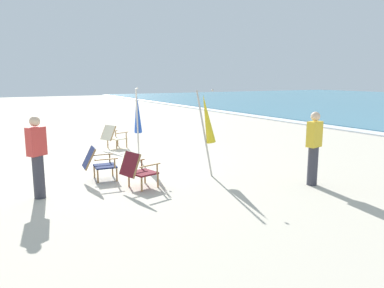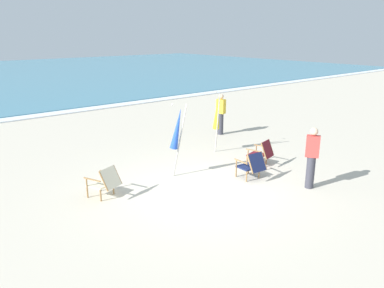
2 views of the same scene
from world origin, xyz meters
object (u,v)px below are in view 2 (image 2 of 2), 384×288
beach_chair_back_left (262,152)px  beach_chair_far_center (105,181)px  beach_chair_front_right (252,165)px  umbrella_furled_blue (177,129)px  person_by_waterline (221,114)px  umbrella_furled_yellow (217,113)px  person_near_chairs (312,157)px

beach_chair_back_left → beach_chair_far_center: size_ratio=0.91×
beach_chair_front_right → umbrella_furled_blue: (-1.40, 1.54, 0.94)m
beach_chair_back_left → person_by_waterline: size_ratio=0.50×
beach_chair_front_right → beach_chair_far_center: (-3.68, 1.52, -0.00)m
beach_chair_back_left → umbrella_furled_yellow: size_ratio=0.39×
umbrella_furled_yellow → person_by_waterline: 2.49m
person_near_chairs → person_by_waterline: same height
beach_chair_front_right → person_near_chairs: 1.60m
person_by_waterline → beach_chair_front_right: bearing=-123.7°
beach_chair_far_center → person_near_chairs: bearing=-33.1°
person_by_waterline → umbrella_furled_blue: bearing=-148.5°
umbrella_furled_blue → person_near_chairs: 3.64m
umbrella_furled_yellow → person_near_chairs: bearing=-92.8°
person_near_chairs → umbrella_furled_yellow: bearing=87.2°
beach_chair_front_right → beach_chair_back_left: (1.07, 0.56, 0.00)m
beach_chair_front_right → beach_chair_back_left: bearing=27.5°
beach_chair_far_center → umbrella_furled_blue: bearing=0.5°
umbrella_furled_yellow → person_near_chairs: 3.80m
beach_chair_back_left → person_near_chairs: bearing=-100.1°
beach_chair_back_left → person_by_waterline: bearing=65.1°
beach_chair_front_right → umbrella_furled_yellow: umbrella_furled_yellow is taller
beach_chair_back_left → beach_chair_far_center: bearing=168.6°
person_by_waterline → beach_chair_far_center: bearing=-158.4°
person_by_waterline → beach_chair_back_left: bearing=-114.9°
umbrella_furled_blue → person_by_waterline: (4.10, 2.51, -0.53)m
beach_chair_back_left → person_by_waterline: (1.62, 3.49, 0.41)m
beach_chair_far_center → person_by_waterline: person_by_waterline is taller
beach_chair_back_left → umbrella_furled_yellow: 2.07m
beach_chair_far_center → umbrella_furled_yellow: umbrella_furled_yellow is taller
beach_chair_back_left → umbrella_furled_blue: 2.82m
beach_chair_far_center → person_by_waterline: (6.38, 2.53, 0.41)m
beach_chair_front_right → beach_chair_back_left: 1.21m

